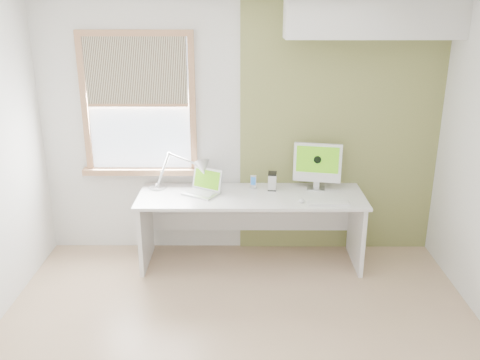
{
  "coord_description": "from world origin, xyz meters",
  "views": [
    {
      "loc": [
        0.01,
        -3.32,
        2.53
      ],
      "look_at": [
        0.0,
        1.05,
        1.0
      ],
      "focal_mm": 38.78,
      "sensor_mm": 36.0,
      "label": 1
    }
  ],
  "objects_px": {
    "desk": "(251,211)",
    "laptop": "(204,187)",
    "desk_lamp": "(194,170)",
    "imac": "(317,164)",
    "external_drive": "(272,181)"
  },
  "relations": [
    {
      "from": "external_drive",
      "to": "imac",
      "type": "distance_m",
      "value": 0.48
    },
    {
      "from": "desk_lamp",
      "to": "imac",
      "type": "relative_size",
      "value": 1.4
    },
    {
      "from": "desk",
      "to": "laptop",
      "type": "relative_size",
      "value": 5.3
    },
    {
      "from": "desk",
      "to": "external_drive",
      "type": "relative_size",
      "value": 12.76
    },
    {
      "from": "desk",
      "to": "external_drive",
      "type": "xyz_separation_m",
      "value": [
        0.21,
        0.1,
        0.28
      ]
    },
    {
      "from": "desk",
      "to": "laptop",
      "type": "distance_m",
      "value": 0.53
    },
    {
      "from": "desk",
      "to": "desk_lamp",
      "type": "xyz_separation_m",
      "value": [
        -0.57,
        0.11,
        0.39
      ]
    },
    {
      "from": "desk_lamp",
      "to": "laptop",
      "type": "height_order",
      "value": "desk_lamp"
    },
    {
      "from": "desk_lamp",
      "to": "external_drive",
      "type": "relative_size",
      "value": 3.89
    },
    {
      "from": "desk_lamp",
      "to": "laptop",
      "type": "bearing_deg",
      "value": -48.63
    },
    {
      "from": "desk",
      "to": "desk_lamp",
      "type": "bearing_deg",
      "value": 169.1
    },
    {
      "from": "laptop",
      "to": "imac",
      "type": "xyz_separation_m",
      "value": [
        1.13,
        0.13,
        0.2
      ]
    },
    {
      "from": "external_drive",
      "to": "desk",
      "type": "bearing_deg",
      "value": -154.17
    },
    {
      "from": "desk_lamp",
      "to": "laptop",
      "type": "xyz_separation_m",
      "value": [
        0.1,
        -0.11,
        -0.14
      ]
    },
    {
      "from": "laptop",
      "to": "external_drive",
      "type": "distance_m",
      "value": 0.69
    }
  ]
}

